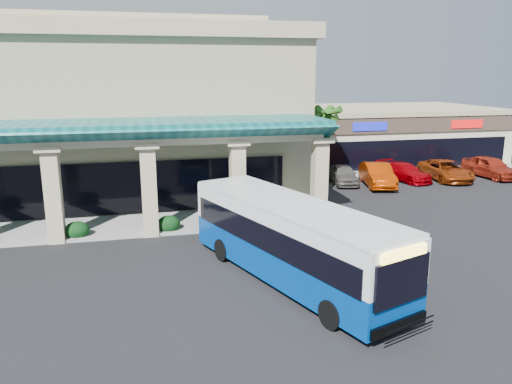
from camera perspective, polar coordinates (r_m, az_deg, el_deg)
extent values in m
plane|color=black|center=(21.46, -3.31, -8.66)|extent=(110.00, 110.00, 0.00)
imported|color=slate|center=(22.34, 15.03, -5.76)|extent=(0.70, 0.78, 1.79)
imported|color=#625E56|center=(37.57, 9.97, 2.00)|extent=(2.49, 4.46, 1.44)
imported|color=#A02C02|center=(37.31, 13.70, 1.92)|extent=(2.87, 5.34, 1.67)
imported|color=#9E0008|center=(39.74, 16.56, 2.22)|extent=(3.16, 5.05, 1.36)
imported|color=#8E330B|center=(41.08, 20.87, 2.34)|extent=(2.97, 5.59, 1.50)
imported|color=#A02615|center=(43.39, 25.21, 2.61)|extent=(2.40, 5.09, 1.68)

